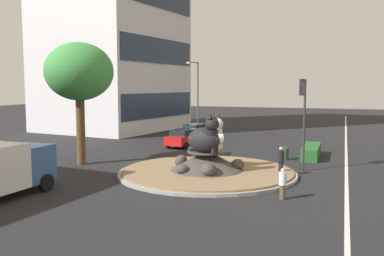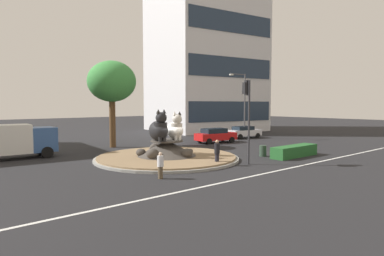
{
  "view_description": "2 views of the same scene",
  "coord_description": "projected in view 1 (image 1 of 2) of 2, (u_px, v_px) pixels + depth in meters",
  "views": [
    {
      "loc": [
        -24.52,
        -7.92,
        5.55
      ],
      "look_at": [
        -0.55,
        0.8,
        2.93
      ],
      "focal_mm": 39.28,
      "sensor_mm": 36.0,
      "label": 1
    },
    {
      "loc": [
        -15.12,
        -20.9,
        4.31
      ],
      "look_at": [
        2.83,
        0.34,
        2.28
      ],
      "focal_mm": 31.44,
      "sensor_mm": 36.0,
      "label": 2
    }
  ],
  "objects": [
    {
      "name": "hatchback_near_shophouse",
      "position": [
        195.0,
        131.0,
        44.06
      ],
      "size": [
        4.51,
        2.45,
        1.49
      ],
      "rotation": [
        0.0,
        0.0,
        -0.15
      ],
      "color": "silver",
      "rests_on": "ground"
    },
    {
      "name": "cat_statue_black",
      "position": [
        206.0,
        138.0,
        25.11
      ],
      "size": [
        1.91,
        2.44,
        2.4
      ],
      "rotation": [
        0.0,
        0.0,
        -1.79
      ],
      "color": "black",
      "rests_on": "roundabout_island"
    },
    {
      "name": "clipped_hedge_strip",
      "position": [
        311.0,
        151.0,
        32.35
      ],
      "size": [
        4.91,
        1.2,
        0.9
      ],
      "primitive_type": "cube",
      "color": "#235B28",
      "rests_on": "ground"
    },
    {
      "name": "streetlight_arm",
      "position": [
        197.0,
        94.0,
        42.85
      ],
      "size": [
        2.52,
        0.39,
        7.9
      ],
      "rotation": [
        0.0,
        0.0,
        3.05
      ],
      "color": "#4C4C51",
      "rests_on": "ground"
    },
    {
      "name": "cat_statue_white",
      "position": [
        212.0,
        136.0,
        26.67
      ],
      "size": [
        1.84,
        2.18,
        2.2
      ],
      "rotation": [
        0.0,
        0.0,
        -1.88
      ],
      "color": "silver",
      "rests_on": "roundabout_island"
    },
    {
      "name": "roundabout_island",
      "position": [
        207.0,
        167.0,
        26.12
      ],
      "size": [
        11.06,
        11.06,
        1.51
      ],
      "color": "gray",
      "rests_on": "ground"
    },
    {
      "name": "sedan_on_far_lane",
      "position": [
        185.0,
        137.0,
        37.88
      ],
      "size": [
        4.83,
        2.48,
        1.59
      ],
      "rotation": [
        0.0,
        0.0,
        -0.14
      ],
      "color": "red",
      "rests_on": "ground"
    },
    {
      "name": "broadleaf_tree_behind_island",
      "position": [
        79.0,
        73.0,
        28.89
      ],
      "size": [
        4.7,
        4.7,
        8.47
      ],
      "color": "brown",
      "rests_on": "ground"
    },
    {
      "name": "ground_plane",
      "position": [
        207.0,
        174.0,
        26.19
      ],
      "size": [
        160.0,
        160.0,
        0.0
      ],
      "primitive_type": "plane",
      "color": "black"
    },
    {
      "name": "lane_centreline",
      "position": [
        347.0,
        185.0,
        23.4
      ],
      "size": [
        112.0,
        0.2,
        0.01
      ],
      "primitive_type": "cube",
      "color": "silver",
      "rests_on": "ground"
    },
    {
      "name": "pedestrian_white_shirt",
      "position": [
        283.0,
        183.0,
        20.36
      ],
      "size": [
        0.37,
        0.37,
        1.54
      ],
      "rotation": [
        0.0,
        0.0,
        1.97
      ],
      "color": "brown",
      "rests_on": "ground"
    },
    {
      "name": "litter_bin",
      "position": [
        285.0,
        154.0,
        31.23
      ],
      "size": [
        0.56,
        0.56,
        0.9
      ],
      "color": "#2D4233",
      "rests_on": "ground"
    },
    {
      "name": "traffic_light_mast",
      "position": [
        303.0,
        105.0,
        26.73
      ],
      "size": [
        0.76,
        0.49,
        5.94
      ],
      "rotation": [
        0.0,
        0.0,
        1.47
      ],
      "color": "#2D2D33",
      "rests_on": "ground"
    },
    {
      "name": "office_tower",
      "position": [
        112.0,
        1.0,
        51.51
      ],
      "size": [
        17.42,
        15.71,
        31.78
      ],
      "rotation": [
        0.0,
        0.0,
        -0.14
      ],
      "color": "silver",
      "rests_on": "ground"
    },
    {
      "name": "pedestrian_black_shirt",
      "position": [
        281.0,
        161.0,
        25.65
      ],
      "size": [
        0.38,
        0.38,
        1.8
      ],
      "rotation": [
        0.0,
        0.0,
        3.27
      ],
      "color": "black",
      "rests_on": "ground"
    }
  ]
}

